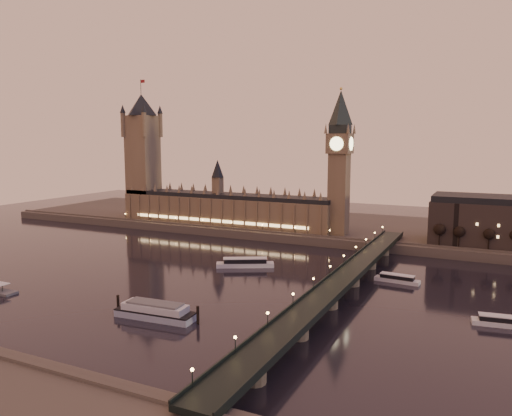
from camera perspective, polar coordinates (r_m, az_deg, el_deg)
The scene contains 13 objects.
ground at distance 282.50m, azimuth -8.62°, elevation -7.41°, with size 700.00×700.00×0.00m, color black.
far_embankment at distance 414.98m, azimuth 7.88°, elevation -2.08°, with size 560.00×130.00×6.00m, color #423D35.
palace_of_westminster at distance 400.06m, azimuth -3.65°, elevation 0.32°, with size 180.00×26.62×52.00m.
victoria_tower at distance 441.57m, azimuth -12.82°, elevation 6.58°, with size 31.68×31.68×118.00m.
big_ben at distance 359.93m, azimuth 9.54°, elevation 6.14°, with size 17.68×17.68×104.00m.
westminster_bridge at distance 242.89m, azimuth 9.71°, elevation -8.62°, with size 13.20×260.00×15.30m.
bare_tree_0 at distance 339.79m, azimuth 19.94°, elevation -2.41°, with size 6.73×6.73×13.67m.
bare_tree_1 at distance 338.69m, azimuth 22.43°, elevation -2.56°, with size 6.73×6.73×13.67m.
bare_tree_2 at distance 338.24m, azimuth 24.93°, elevation -2.72°, with size 6.73×6.73×13.67m.
cruise_boat_a at distance 293.11m, azimuth -1.25°, elevation -6.29°, with size 32.96×22.11×5.36m.
cruise_boat_b at distance 272.50m, azimuth 15.83°, elevation -7.79°, with size 23.28×7.53×4.23m.
cruise_boat_c at distance 226.07m, azimuth 26.15°, elevation -11.55°, with size 21.88×8.55×4.26m.
moored_barge at distance 215.63m, azimuth -11.45°, elevation -11.47°, with size 39.96×12.15×7.34m.
Camera 1 is at (155.10, -224.31, 73.71)m, focal length 35.00 mm.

